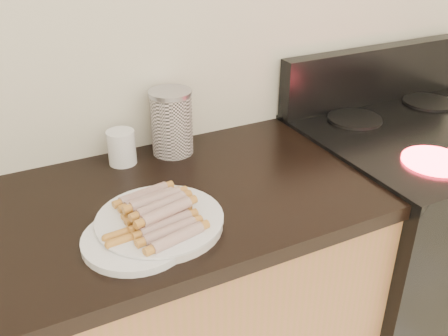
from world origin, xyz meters
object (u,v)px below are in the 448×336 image
main_plate (160,223)px  mug (122,147)px  canister (172,122)px  side_plate (136,239)px  stove (406,244)px

main_plate → mug: mug is taller
main_plate → mug: (0.02, 0.34, 0.04)m
canister → mug: canister is taller
main_plate → side_plate: 0.08m
side_plate → mug: mug is taller
canister → mug: bearing=180.0°
canister → mug: size_ratio=1.95×
stove → canister: size_ratio=4.79×
side_plate → mug: size_ratio=2.43×
canister → stove: bearing=-17.2°
side_plate → canister: (0.24, 0.38, 0.09)m
side_plate → main_plate: bearing=26.6°
side_plate → canister: bearing=57.8°
main_plate → canister: size_ratio=1.51×
side_plate → mug: 0.39m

